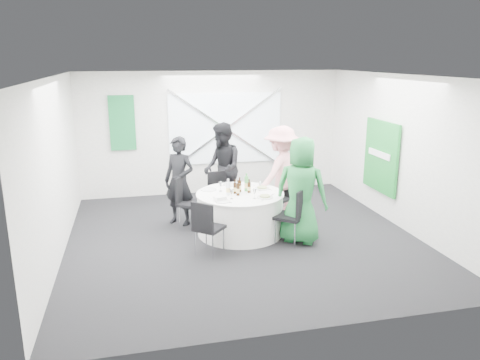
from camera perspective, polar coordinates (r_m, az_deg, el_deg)
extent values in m
plane|color=black|center=(8.35, 0.31, -6.99)|extent=(6.00, 6.00, 0.00)
plane|color=white|center=(7.76, 0.34, 12.59)|extent=(6.00, 6.00, 0.00)
plane|color=silver|center=(10.83, -3.38, 5.74)|extent=(6.00, 0.00, 6.00)
plane|color=silver|center=(5.17, 8.09, -4.54)|extent=(6.00, 0.00, 6.00)
plane|color=silver|center=(7.82, -21.59, 1.20)|extent=(0.00, 6.00, 6.00)
plane|color=silver|center=(9.10, 19.06, 3.22)|extent=(0.00, 6.00, 6.00)
cube|color=white|center=(10.83, -1.78, 6.30)|extent=(2.60, 0.03, 1.60)
cube|color=silver|center=(10.79, -1.73, 6.27)|extent=(2.63, 0.05, 1.84)
cube|color=silver|center=(10.79, -1.73, 6.27)|extent=(2.63, 0.05, 1.84)
cube|color=#166F39|center=(10.58, -14.16, 6.76)|extent=(0.55, 0.04, 1.20)
cube|color=#177F2B|center=(9.61, 16.79, 2.76)|extent=(0.05, 1.20, 1.40)
cylinder|color=white|center=(8.40, 0.00, -4.16)|extent=(1.52, 1.52, 0.74)
cylinder|color=white|center=(8.29, 0.00, -1.67)|extent=(1.56, 1.56, 0.02)
cube|color=black|center=(9.23, -2.38, -1.98)|extent=(0.48, 0.48, 0.05)
cube|color=black|center=(9.34, -2.82, -0.24)|extent=(0.39, 0.11, 0.44)
cylinder|color=silver|center=(9.50, -1.79, -2.92)|extent=(0.02, 0.02, 0.42)
cylinder|color=silver|center=(9.39, -3.67, -3.16)|extent=(0.02, 0.02, 0.42)
cylinder|color=silver|center=(9.21, -1.03, -3.50)|extent=(0.02, 0.02, 0.42)
cylinder|color=silver|center=(9.09, -2.96, -3.76)|extent=(0.02, 0.02, 0.42)
cube|color=black|center=(8.70, -5.92, -2.87)|extent=(0.60, 0.60, 0.05)
cube|color=black|center=(8.71, -7.23, -1.09)|extent=(0.25, 0.38, 0.47)
cylinder|color=silver|center=(9.00, -6.46, -3.92)|extent=(0.02, 0.02, 0.45)
cylinder|color=silver|center=(8.70, -7.44, -4.63)|extent=(0.02, 0.02, 0.45)
cylinder|color=silver|center=(8.86, -4.36, -4.17)|extent=(0.02, 0.02, 0.45)
cylinder|color=silver|center=(8.55, -5.28, -4.90)|extent=(0.02, 0.02, 0.45)
cube|color=black|center=(9.08, 4.68, -2.33)|extent=(0.55, 0.55, 0.05)
cube|color=black|center=(9.15, 5.52, -0.64)|extent=(0.23, 0.35, 0.43)
cylinder|color=silver|center=(9.17, 6.10, -3.68)|extent=(0.02, 0.02, 0.41)
cylinder|color=silver|center=(9.37, 4.58, -3.23)|extent=(0.02, 0.02, 0.41)
cylinder|color=silver|center=(8.93, 4.73, -4.15)|extent=(0.02, 0.02, 0.41)
cylinder|color=silver|center=(9.14, 3.21, -3.67)|extent=(0.02, 0.02, 0.41)
cube|color=black|center=(7.99, 6.03, -4.47)|extent=(0.62, 0.62, 0.05)
cube|color=black|center=(7.84, 7.50, -2.89)|extent=(0.31, 0.34, 0.47)
cylinder|color=silver|center=(7.86, 6.70, -6.75)|extent=(0.02, 0.02, 0.45)
cylinder|color=silver|center=(8.17, 7.62, -5.92)|extent=(0.02, 0.02, 0.45)
cylinder|color=silver|center=(7.99, 4.30, -6.33)|extent=(0.02, 0.02, 0.45)
cylinder|color=silver|center=(8.29, 5.30, -5.54)|extent=(0.02, 0.02, 0.45)
cube|color=black|center=(7.54, -3.78, -5.86)|extent=(0.58, 0.58, 0.05)
cube|color=black|center=(7.30, -4.63, -4.52)|extent=(0.32, 0.29, 0.44)
cylinder|color=silver|center=(7.58, -5.51, -7.66)|extent=(0.02, 0.02, 0.42)
cylinder|color=silver|center=(7.41, -3.33, -8.16)|extent=(0.02, 0.02, 0.42)
cylinder|color=silver|center=(7.84, -4.13, -6.86)|extent=(0.02, 0.02, 0.42)
cylinder|color=silver|center=(7.67, -2.01, -7.31)|extent=(0.02, 0.02, 0.42)
imported|color=black|center=(8.84, -7.41, -0.13)|extent=(0.73, 0.69, 1.68)
imported|color=black|center=(9.45, -2.17, 1.46)|extent=(0.54, 0.92, 1.84)
imported|color=pink|center=(9.14, 5.00, 0.91)|extent=(1.28, 1.13, 1.83)
imported|color=#217B3A|center=(7.95, 7.45, -1.28)|extent=(1.07, 0.98, 1.83)
cylinder|color=silver|center=(8.80, -1.15, -0.56)|extent=(0.29, 0.29, 0.01)
cylinder|color=silver|center=(8.50, -3.85, -1.16)|extent=(0.29, 0.29, 0.01)
cylinder|color=silver|center=(8.56, 2.71, -1.02)|extent=(0.27, 0.27, 0.01)
cylinder|color=#78944F|center=(8.56, 2.71, -0.90)|extent=(0.18, 0.18, 0.02)
cylinder|color=silver|center=(8.04, 3.06, -2.09)|extent=(0.28, 0.28, 0.01)
cylinder|color=#78944F|center=(8.03, 3.06, -1.96)|extent=(0.18, 0.18, 0.02)
cylinder|color=silver|center=(7.80, -2.13, -2.61)|extent=(0.25, 0.25, 0.01)
cube|color=white|center=(7.86, -2.45, -2.21)|extent=(0.22, 0.18, 0.05)
cylinder|color=#361C09|center=(8.23, -0.61, -1.01)|extent=(0.06, 0.06, 0.19)
cylinder|color=#361C09|center=(8.20, -0.61, -0.16)|extent=(0.02, 0.02, 0.06)
cylinder|color=#DEC475|center=(8.24, -0.61, -1.14)|extent=(0.06, 0.06, 0.07)
cylinder|color=#361C09|center=(8.32, -0.04, -0.77)|extent=(0.06, 0.06, 0.21)
cylinder|color=#361C09|center=(8.28, -0.04, 0.14)|extent=(0.02, 0.02, 0.06)
cylinder|color=#DEC475|center=(8.32, -0.04, -0.91)|extent=(0.06, 0.06, 0.07)
cylinder|color=#361C09|center=(8.29, 1.12, -0.92)|extent=(0.06, 0.06, 0.19)
cylinder|color=#361C09|center=(8.25, 1.12, -0.09)|extent=(0.02, 0.02, 0.06)
cylinder|color=#DEC475|center=(8.29, 1.12, -1.05)|extent=(0.06, 0.06, 0.07)
cylinder|color=#361C09|center=(8.11, -0.25, -1.16)|extent=(0.06, 0.06, 0.22)
cylinder|color=#361C09|center=(8.07, -0.25, -0.21)|extent=(0.02, 0.02, 0.06)
cylinder|color=#DEC475|center=(8.12, -0.25, -1.31)|extent=(0.06, 0.06, 0.08)
cylinder|color=green|center=(8.38, 0.79, -0.47)|extent=(0.08, 0.08, 0.27)
cylinder|color=green|center=(8.34, 0.80, 0.62)|extent=(0.03, 0.03, 0.06)
cylinder|color=#DEC475|center=(8.39, 0.79, -0.64)|extent=(0.08, 0.08, 0.09)
cylinder|color=white|center=(8.15, -1.44, -1.04)|extent=(0.08, 0.08, 0.23)
cylinder|color=white|center=(8.11, -1.45, -0.05)|extent=(0.03, 0.03, 0.06)
cylinder|color=#DEC475|center=(8.16, -1.44, -1.20)|extent=(0.08, 0.08, 0.08)
cylinder|color=white|center=(8.45, 2.46, -1.28)|extent=(0.06, 0.06, 0.00)
cylinder|color=white|center=(8.43, 2.46, -0.94)|extent=(0.01, 0.01, 0.10)
cone|color=white|center=(8.41, 2.47, -0.44)|extent=(0.07, 0.07, 0.08)
cylinder|color=white|center=(7.95, -1.03, -2.30)|extent=(0.06, 0.06, 0.00)
cylinder|color=white|center=(7.93, -1.03, -1.94)|extent=(0.01, 0.01, 0.10)
cone|color=white|center=(7.91, -1.04, -1.41)|extent=(0.07, 0.07, 0.08)
cylinder|color=white|center=(8.41, -2.38, -1.35)|extent=(0.06, 0.06, 0.00)
cylinder|color=white|center=(8.39, -2.38, -1.01)|extent=(0.01, 0.01, 0.10)
cone|color=white|center=(8.37, -2.39, -0.51)|extent=(0.07, 0.07, 0.08)
cylinder|color=white|center=(7.97, 1.78, -2.25)|extent=(0.06, 0.06, 0.00)
cylinder|color=white|center=(7.96, 1.78, -1.90)|extent=(0.01, 0.01, 0.10)
cone|color=white|center=(7.94, 1.78, -1.37)|extent=(0.07, 0.07, 0.08)
cube|color=silver|center=(8.51, 3.59, -1.17)|extent=(0.08, 0.14, 0.01)
cube|color=silver|center=(8.79, 1.60, -0.63)|extent=(0.10, 0.13, 0.01)
cube|color=silver|center=(7.88, 2.81, -2.46)|extent=(0.11, 0.12, 0.01)
cube|color=silver|center=(8.19, 3.95, -1.82)|extent=(0.11, 0.12, 0.01)
cube|color=silver|center=(8.83, 0.57, -0.54)|extent=(0.15, 0.03, 0.01)
cube|color=silver|center=(8.74, -2.18, -0.71)|extent=(0.15, 0.03, 0.01)
cube|color=silver|center=(7.97, -3.36, -2.26)|extent=(0.11, 0.12, 0.01)
cube|color=silver|center=(7.77, -1.45, -2.71)|extent=(0.11, 0.12, 0.01)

